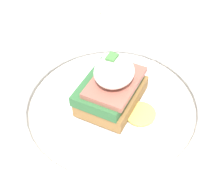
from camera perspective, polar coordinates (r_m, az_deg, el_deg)
name	(u,v)px	position (r m, az deg, el deg)	size (l,w,h in m)	color
dining_table	(111,159)	(0.55, -0.10, -12.33)	(0.93, 0.82, 0.73)	beige
plate	(112,104)	(0.46, 0.00, -2.40)	(0.27, 0.27, 0.02)	white
sandwich	(112,86)	(0.43, -0.08, 0.88)	(0.10, 0.11, 0.08)	olive
fork	(157,45)	(0.58, 8.24, 8.30)	(0.02, 0.14, 0.00)	silver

